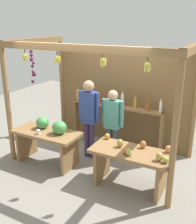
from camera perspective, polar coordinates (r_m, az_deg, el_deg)
The scene contains 7 objects.
ground_plane at distance 5.88m, azimuth 0.87°, elevation -9.85°, with size 12.00×12.00×0.00m, color gray.
market_stall at distance 5.75m, azimuth 2.96°, elevation 4.79°, with size 3.46×1.99×2.49m.
fruit_counter_left at distance 5.54m, azimuth -10.67°, elevation -5.05°, with size 1.40×0.64×0.98m.
fruit_counter_right at distance 4.73m, azimuth 7.21°, elevation -10.11°, with size 1.40×0.64×0.86m.
bottle_shelf_unit at distance 6.14m, azimuth 3.78°, elevation -0.26°, with size 2.22×0.22×1.34m.
vendor_man at distance 5.53m, azimuth -1.98°, elevation -0.05°, with size 0.48×0.23×1.71m.
vendor_woman at distance 5.50m, azimuth 3.13°, elevation -1.56°, with size 0.48×0.21×1.53m.
Camera 1 is at (2.34, -4.60, 2.82)m, focal length 42.51 mm.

